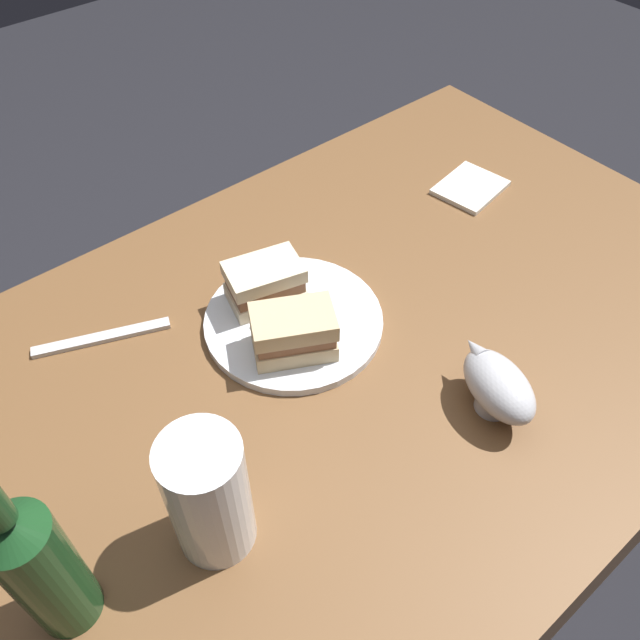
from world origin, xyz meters
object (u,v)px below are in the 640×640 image
at_px(plate, 294,321).
at_px(gravy_boat, 498,385).
at_px(sandwich_half_right, 294,332).
at_px(fork, 102,338).
at_px(sandwich_half_left, 265,283).
at_px(pint_glass, 210,501).
at_px(napkin, 470,187).
at_px(cider_bottle, 38,564).

height_order(plate, gravy_boat, gravy_boat).
bearing_deg(sandwich_half_right, fork, 134.71).
relative_size(plate, sandwich_half_left, 2.13).
bearing_deg(fork, sandwich_half_right, 156.74).
distance_m(sandwich_half_left, gravy_boat, 0.33).
height_order(plate, fork, plate).
bearing_deg(pint_glass, napkin, 19.49).
distance_m(plate, pint_glass, 0.31).
height_order(sandwich_half_right, cider_bottle, cider_bottle).
bearing_deg(gravy_boat, napkin, 45.00).
height_order(pint_glass, napkin, pint_glass).
relative_size(sandwich_half_left, fork, 0.63).
bearing_deg(sandwich_half_left, napkin, -0.29).
xyz_separation_m(cider_bottle, napkin, (0.81, 0.20, -0.10)).
bearing_deg(pint_glass, gravy_boat, -12.56).
relative_size(pint_glass, gravy_boat, 1.24).
relative_size(sandwich_half_left, gravy_boat, 0.86).
bearing_deg(pint_glass, cider_bottle, 169.63).
relative_size(pint_glass, cider_bottle, 0.60).
distance_m(sandwich_half_right, cider_bottle, 0.39).
xyz_separation_m(sandwich_half_left, fork, (-0.21, 0.09, -0.04)).
distance_m(napkin, fork, 0.63).
relative_size(cider_bottle, fork, 1.51).
relative_size(plate, napkin, 2.20).
height_order(cider_bottle, napkin, cider_bottle).
xyz_separation_m(plate, sandwich_half_right, (-0.03, -0.04, 0.04)).
bearing_deg(sandwich_half_right, cider_bottle, -162.97).
bearing_deg(plate, gravy_boat, -68.22).
bearing_deg(pint_glass, sandwich_half_right, 33.39).
bearing_deg(sandwich_half_right, pint_glass, -146.61).
distance_m(sandwich_half_right, fork, 0.26).
xyz_separation_m(plate, gravy_boat, (0.10, -0.26, 0.04)).
relative_size(sandwich_half_left, napkin, 1.03).
bearing_deg(sandwich_half_left, plate, -82.78).
bearing_deg(pint_glass, sandwich_half_left, 44.75).
distance_m(sandwich_half_left, sandwich_half_right, 0.10).
height_order(plate, sandwich_half_right, sandwich_half_right).
bearing_deg(napkin, fork, 171.81).
bearing_deg(fork, gravy_boat, 150.43).
bearing_deg(cider_bottle, fork, 58.28).
relative_size(sandwich_half_right, fork, 0.68).
xyz_separation_m(plate, cider_bottle, (-0.40, -0.15, 0.10)).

